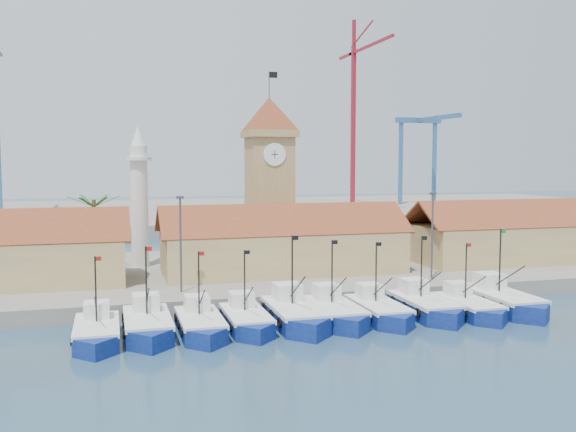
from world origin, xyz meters
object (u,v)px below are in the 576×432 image
object	(u,v)px
boat_0	(97,334)
boat_5	(335,314)
minaret	(139,196)
clock_tower	(269,176)

from	to	relation	value
boat_0	boat_5	world-z (taller)	boat_5
minaret	boat_0	bearing A→B (deg)	-99.72
boat_5	clock_tower	bearing A→B (deg)	90.19
clock_tower	minaret	world-z (taller)	clock_tower
boat_0	clock_tower	distance (m)	32.94
boat_5	clock_tower	world-z (taller)	clock_tower
boat_0	boat_5	xyz separation A→B (m)	(19.54, 1.01, 0.05)
boat_0	clock_tower	bearing A→B (deg)	51.04
boat_0	minaret	xyz separation A→B (m)	(4.47, 26.08, 9.01)
clock_tower	minaret	bearing A→B (deg)	172.39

